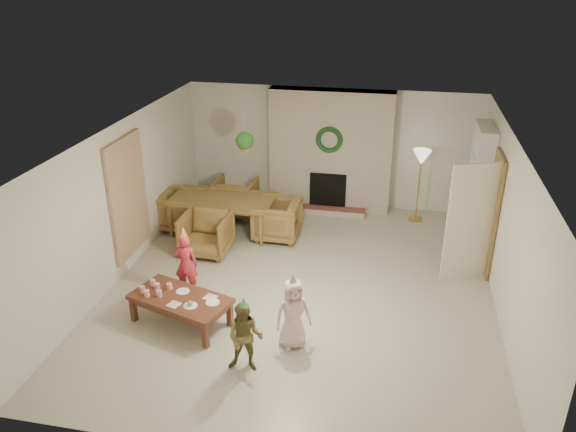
% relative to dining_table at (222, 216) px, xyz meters
% --- Properties ---
extents(floor, '(7.00, 7.00, 0.00)m').
position_rel_dining_table_xyz_m(floor, '(1.85, -1.67, -0.35)').
color(floor, '#B7B29E').
rests_on(floor, ground).
extents(ceiling, '(7.00, 7.00, 0.00)m').
position_rel_dining_table_xyz_m(ceiling, '(1.85, -1.67, 2.15)').
color(ceiling, white).
rests_on(ceiling, wall_back).
extents(wall_back, '(7.00, 0.00, 7.00)m').
position_rel_dining_table_xyz_m(wall_back, '(1.85, 1.83, 0.90)').
color(wall_back, silver).
rests_on(wall_back, floor).
extents(wall_front, '(7.00, 0.00, 7.00)m').
position_rel_dining_table_xyz_m(wall_front, '(1.85, -5.17, 0.90)').
color(wall_front, silver).
rests_on(wall_front, floor).
extents(wall_left, '(0.00, 7.00, 7.00)m').
position_rel_dining_table_xyz_m(wall_left, '(-1.15, -1.67, 0.90)').
color(wall_left, silver).
rests_on(wall_left, floor).
extents(wall_right, '(0.00, 7.00, 7.00)m').
position_rel_dining_table_xyz_m(wall_right, '(4.85, -1.67, 0.90)').
color(wall_right, silver).
rests_on(wall_right, floor).
extents(fireplace_mass, '(2.50, 0.40, 2.50)m').
position_rel_dining_table_xyz_m(fireplace_mass, '(1.85, 1.63, 0.90)').
color(fireplace_mass, '#5A3018').
rests_on(fireplace_mass, floor).
extents(fireplace_hearth, '(1.60, 0.30, 0.12)m').
position_rel_dining_table_xyz_m(fireplace_hearth, '(1.85, 1.28, -0.29)').
color(fireplace_hearth, maroon).
rests_on(fireplace_hearth, floor).
extents(fireplace_firebox, '(0.75, 0.12, 0.75)m').
position_rel_dining_table_xyz_m(fireplace_firebox, '(1.85, 1.45, 0.10)').
color(fireplace_firebox, black).
rests_on(fireplace_firebox, floor).
extents(fireplace_wreath, '(0.54, 0.10, 0.54)m').
position_rel_dining_table_xyz_m(fireplace_wreath, '(1.85, 1.40, 1.20)').
color(fireplace_wreath, '#163B1B').
rests_on(fireplace_wreath, fireplace_mass).
extents(floor_lamp_base, '(0.28, 0.28, 0.03)m').
position_rel_dining_table_xyz_m(floor_lamp_base, '(3.67, 1.33, -0.33)').
color(floor_lamp_base, gold).
rests_on(floor_lamp_base, floor).
extents(floor_lamp_post, '(0.03, 0.03, 1.33)m').
position_rel_dining_table_xyz_m(floor_lamp_post, '(3.67, 1.33, 0.34)').
color(floor_lamp_post, gold).
rests_on(floor_lamp_post, floor).
extents(floor_lamp_shade, '(0.35, 0.35, 0.29)m').
position_rel_dining_table_xyz_m(floor_lamp_shade, '(3.67, 1.33, 0.98)').
color(floor_lamp_shade, beige).
rests_on(floor_lamp_shade, floor_lamp_post).
extents(bookshelf_carcass, '(0.30, 1.00, 2.20)m').
position_rel_dining_table_xyz_m(bookshelf_carcass, '(4.69, 0.63, 0.75)').
color(bookshelf_carcass, white).
rests_on(bookshelf_carcass, floor).
extents(bookshelf_shelf_a, '(0.30, 0.92, 0.03)m').
position_rel_dining_table_xyz_m(bookshelf_shelf_a, '(4.67, 0.63, 0.10)').
color(bookshelf_shelf_a, white).
rests_on(bookshelf_shelf_a, bookshelf_carcass).
extents(bookshelf_shelf_b, '(0.30, 0.92, 0.03)m').
position_rel_dining_table_xyz_m(bookshelf_shelf_b, '(4.67, 0.63, 0.50)').
color(bookshelf_shelf_b, white).
rests_on(bookshelf_shelf_b, bookshelf_carcass).
extents(bookshelf_shelf_c, '(0.30, 0.92, 0.03)m').
position_rel_dining_table_xyz_m(bookshelf_shelf_c, '(4.67, 0.63, 0.90)').
color(bookshelf_shelf_c, white).
rests_on(bookshelf_shelf_c, bookshelf_carcass).
extents(bookshelf_shelf_d, '(0.30, 0.92, 0.03)m').
position_rel_dining_table_xyz_m(bookshelf_shelf_d, '(4.67, 0.63, 1.30)').
color(bookshelf_shelf_d, white).
rests_on(bookshelf_shelf_d, bookshelf_carcass).
extents(books_row_lower, '(0.20, 0.40, 0.24)m').
position_rel_dining_table_xyz_m(books_row_lower, '(4.65, 0.48, 0.24)').
color(books_row_lower, '#A3331E').
rests_on(books_row_lower, bookshelf_shelf_a).
extents(books_row_mid, '(0.20, 0.44, 0.24)m').
position_rel_dining_table_xyz_m(books_row_mid, '(4.65, 0.68, 0.64)').
color(books_row_mid, navy).
rests_on(books_row_mid, bookshelf_shelf_b).
extents(books_row_upper, '(0.20, 0.36, 0.22)m').
position_rel_dining_table_xyz_m(books_row_upper, '(4.65, 0.53, 1.03)').
color(books_row_upper, gold).
rests_on(books_row_upper, bookshelf_shelf_c).
extents(door_frame, '(0.05, 0.86, 2.04)m').
position_rel_dining_table_xyz_m(door_frame, '(4.81, -0.47, 0.67)').
color(door_frame, olive).
rests_on(door_frame, floor).
extents(door_leaf, '(0.77, 0.32, 2.00)m').
position_rel_dining_table_xyz_m(door_leaf, '(4.43, -0.85, 0.65)').
color(door_leaf, beige).
rests_on(door_leaf, floor).
extents(curtain_panel, '(0.06, 1.20, 2.00)m').
position_rel_dining_table_xyz_m(curtain_panel, '(-1.11, -1.47, 0.90)').
color(curtain_panel, '#CEB492').
rests_on(curtain_panel, wall_left).
extents(dining_table, '(1.99, 1.14, 0.69)m').
position_rel_dining_table_xyz_m(dining_table, '(0.00, 0.00, 0.00)').
color(dining_table, olive).
rests_on(dining_table, floor).
extents(dining_chair_near, '(0.83, 0.86, 0.76)m').
position_rel_dining_table_xyz_m(dining_chair_near, '(-0.02, -0.86, 0.04)').
color(dining_chair_near, olive).
rests_on(dining_chair_near, floor).
extents(dining_chair_far, '(0.83, 0.86, 0.76)m').
position_rel_dining_table_xyz_m(dining_chair_far, '(0.02, 0.86, 0.04)').
color(dining_chair_far, olive).
rests_on(dining_chair_far, floor).
extents(dining_chair_left, '(0.86, 0.83, 0.76)m').
position_rel_dining_table_xyz_m(dining_chair_left, '(-0.86, 0.02, 0.04)').
color(dining_chair_left, olive).
rests_on(dining_chair_left, floor).
extents(dining_chair_right, '(0.86, 0.83, 0.76)m').
position_rel_dining_table_xyz_m(dining_chair_right, '(1.08, -0.02, 0.04)').
color(dining_chair_right, olive).
rests_on(dining_chair_right, floor).
extents(hanging_plant_cord, '(0.01, 0.01, 0.70)m').
position_rel_dining_table_xyz_m(hanging_plant_cord, '(0.55, -0.17, 1.80)').
color(hanging_plant_cord, tan).
rests_on(hanging_plant_cord, ceiling).
extents(hanging_plant_pot, '(0.16, 0.16, 0.12)m').
position_rel_dining_table_xyz_m(hanging_plant_pot, '(0.55, -0.17, 1.45)').
color(hanging_plant_pot, brown).
rests_on(hanging_plant_pot, hanging_plant_cord).
extents(hanging_plant_foliage, '(0.32, 0.32, 0.32)m').
position_rel_dining_table_xyz_m(hanging_plant_foliage, '(0.55, -0.17, 1.57)').
color(hanging_plant_foliage, '#1C4B19').
rests_on(hanging_plant_foliage, hanging_plant_pot).
extents(coffee_table_top, '(1.58, 1.12, 0.07)m').
position_rel_dining_table_xyz_m(coffee_table_top, '(0.32, -2.99, 0.06)').
color(coffee_table_top, '#5A301E').
rests_on(coffee_table_top, floor).
extents(coffee_table_apron, '(1.44, 0.98, 0.09)m').
position_rel_dining_table_xyz_m(coffee_table_apron, '(0.32, -2.99, -0.02)').
color(coffee_table_apron, '#5A301E').
rests_on(coffee_table_apron, floor).
extents(coffee_leg_fl, '(0.10, 0.10, 0.37)m').
position_rel_dining_table_xyz_m(coffee_leg_fl, '(-0.39, -3.07, -0.16)').
color(coffee_leg_fl, '#5A301E').
rests_on(coffee_leg_fl, floor).
extents(coffee_leg_fr, '(0.10, 0.10, 0.37)m').
position_rel_dining_table_xyz_m(coffee_leg_fr, '(0.85, -3.47, -0.16)').
color(coffee_leg_fr, '#5A301E').
rests_on(coffee_leg_fr, floor).
extents(coffee_leg_bl, '(0.10, 0.10, 0.37)m').
position_rel_dining_table_xyz_m(coffee_leg_bl, '(-0.21, -2.52, -0.16)').
color(coffee_leg_bl, '#5A301E').
rests_on(coffee_leg_bl, floor).
extents(coffee_leg_br, '(0.10, 0.10, 0.37)m').
position_rel_dining_table_xyz_m(coffee_leg_br, '(1.03, -2.91, -0.16)').
color(coffee_leg_br, '#5A301E').
rests_on(coffee_leg_br, floor).
extents(cup_a, '(0.10, 0.10, 0.10)m').
position_rel_dining_table_xyz_m(cup_a, '(-0.25, -2.98, 0.14)').
color(cup_a, white).
rests_on(cup_a, coffee_table_top).
extents(cup_b, '(0.10, 0.10, 0.10)m').
position_rel_dining_table_xyz_m(cup_b, '(-0.19, -2.77, 0.14)').
color(cup_b, white).
rests_on(cup_b, coffee_table_top).
extents(cup_c, '(0.10, 0.10, 0.10)m').
position_rel_dining_table_xyz_m(cup_c, '(-0.14, -3.07, 0.14)').
color(cup_c, white).
rests_on(cup_c, coffee_table_top).
extents(cup_d, '(0.10, 0.10, 0.10)m').
position_rel_dining_table_xyz_m(cup_d, '(-0.08, -2.86, 0.14)').
color(cup_d, white).
rests_on(cup_d, coffee_table_top).
extents(cup_e, '(0.10, 0.10, 0.10)m').
position_rel_dining_table_xyz_m(cup_e, '(0.03, -3.04, 0.14)').
color(cup_e, white).
rests_on(cup_e, coffee_table_top).
extents(cup_f, '(0.10, 0.10, 0.10)m').
position_rel_dining_table_xyz_m(cup_f, '(0.10, -2.83, 0.14)').
color(cup_f, white).
rests_on(cup_f, coffee_table_top).
extents(plate_a, '(0.25, 0.25, 0.01)m').
position_rel_dining_table_xyz_m(plate_a, '(0.31, -2.85, 0.10)').
color(plate_a, white).
rests_on(plate_a, coffee_table_top).
extents(plate_b, '(0.25, 0.25, 0.01)m').
position_rel_dining_table_xyz_m(plate_b, '(0.55, -3.18, 0.10)').
color(plate_b, white).
rests_on(plate_b, coffee_table_top).
extents(plate_c, '(0.25, 0.25, 0.01)m').
position_rel_dining_table_xyz_m(plate_c, '(0.83, -3.04, 0.10)').
color(plate_c, white).
rests_on(plate_c, coffee_table_top).
extents(food_scoop, '(0.10, 0.10, 0.08)m').
position_rel_dining_table_xyz_m(food_scoop, '(0.55, -3.18, 0.14)').
color(food_scoop, tan).
rests_on(food_scoop, plate_b).
extents(napkin_left, '(0.21, 0.21, 0.01)m').
position_rel_dining_table_xyz_m(napkin_left, '(0.31, -3.20, 0.10)').
color(napkin_left, '#DEA3AB').
rests_on(napkin_left, coffee_table_top).
extents(napkin_right, '(0.21, 0.21, 0.01)m').
position_rel_dining_table_xyz_m(napkin_right, '(0.75, -2.92, 0.10)').
color(napkin_right, '#DEA3AB').
rests_on(napkin_right, coffee_table_top).
extents(child_red, '(0.40, 0.29, 1.02)m').
position_rel_dining_table_xyz_m(child_red, '(0.11, -2.20, 0.16)').
color(child_red, red).
rests_on(child_red, floor).
extents(party_hat_red, '(0.17, 0.17, 0.19)m').
position_rel_dining_table_xyz_m(party_hat_red, '(0.11, -2.20, 0.71)').
color(party_hat_red, '#E5E14C').
rests_on(party_hat_red, child_red).
extents(child_plaid, '(0.49, 0.39, 0.98)m').
position_rel_dining_table_xyz_m(child_plaid, '(1.50, -3.78, 0.14)').
color(child_plaid, brown).
rests_on(child_plaid, floor).
extents(party_hat_plaid, '(0.14, 0.14, 0.16)m').
position_rel_dining_table_xyz_m(party_hat_plaid, '(1.50, -3.78, 0.67)').
color(party_hat_plaid, '#4FBA52').
rests_on(party_hat_plaid, child_plaid).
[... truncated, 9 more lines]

